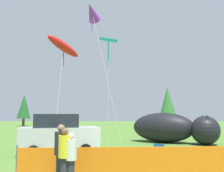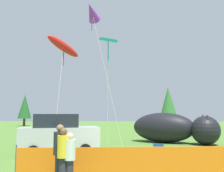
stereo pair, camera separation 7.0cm
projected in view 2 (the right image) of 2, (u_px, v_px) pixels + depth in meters
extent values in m
plane|color=#4C752D|center=(123.00, 161.00, 11.92)|extent=(120.00, 120.00, 0.00)
cube|color=#B7BCC1|center=(59.00, 138.00, 13.99)|extent=(4.65, 2.89, 1.23)
cube|color=#1E232D|center=(56.00, 120.00, 14.05)|extent=(2.74, 2.21, 0.74)
cylinder|color=black|center=(81.00, 146.00, 15.09)|extent=(0.68, 0.41, 0.64)
cylinder|color=black|center=(85.00, 150.00, 13.42)|extent=(0.68, 0.41, 0.64)
cylinder|color=black|center=(35.00, 147.00, 14.44)|extent=(0.68, 0.41, 0.64)
cylinder|color=black|center=(33.00, 152.00, 12.78)|extent=(0.68, 0.41, 0.64)
cube|color=#1959A5|center=(160.00, 154.00, 11.59)|extent=(0.70, 0.70, 0.03)
cube|color=#1959A5|center=(158.00, 149.00, 11.40)|extent=(0.46, 0.24, 0.47)
cylinder|color=#A5A5AD|center=(157.00, 157.00, 11.87)|extent=(0.02, 0.02, 0.41)
cylinder|color=#A5A5AD|center=(166.00, 158.00, 11.66)|extent=(0.02, 0.02, 0.41)
cylinder|color=#A5A5AD|center=(154.00, 158.00, 11.48)|extent=(0.02, 0.02, 0.41)
cylinder|color=#A5A5AD|center=(164.00, 159.00, 11.27)|extent=(0.02, 0.02, 0.41)
ellipsoid|color=black|center=(163.00, 127.00, 19.64)|extent=(5.46, 4.33, 2.32)
ellipsoid|color=white|center=(163.00, 134.00, 19.58)|extent=(3.61, 3.00, 1.04)
sphere|color=black|center=(206.00, 130.00, 18.08)|extent=(2.09, 2.09, 2.09)
cone|color=black|center=(203.00, 119.00, 18.69)|extent=(0.58, 0.58, 0.63)
cone|color=black|center=(208.00, 119.00, 17.65)|extent=(0.58, 0.58, 0.63)
cube|color=orange|center=(139.00, 161.00, 9.21)|extent=(8.90, 0.79, 1.03)
cylinder|color=#4C4C51|center=(16.00, 161.00, 9.00)|extent=(0.05, 0.05, 1.13)
cylinder|color=#2D2D38|center=(59.00, 169.00, 8.22)|extent=(0.28, 0.28, 0.90)
cylinder|color=#26262D|center=(60.00, 143.00, 8.31)|extent=(0.41, 0.41, 0.75)
sphere|color=#8C6647|center=(60.00, 128.00, 8.37)|extent=(0.24, 0.24, 0.24)
cylinder|color=#2D2D38|center=(63.00, 171.00, 7.96)|extent=(0.27, 0.27, 0.85)
cylinder|color=yellow|center=(63.00, 146.00, 8.04)|extent=(0.39, 0.39, 0.71)
sphere|color=brown|center=(64.00, 132.00, 8.10)|extent=(0.23, 0.23, 0.23)
cylinder|color=silver|center=(70.00, 150.00, 8.03)|extent=(0.36, 0.36, 0.65)
sphere|color=beige|center=(70.00, 136.00, 8.07)|extent=(0.21, 0.21, 0.21)
cylinder|color=silver|center=(107.00, 78.00, 16.49)|extent=(2.11, 0.16, 9.19)
cone|color=purple|center=(92.00, 12.00, 17.10)|extent=(1.21, 1.73, 1.41)
cylinder|color=purple|center=(92.00, 22.00, 17.02)|extent=(0.06, 0.06, 1.20)
cylinder|color=silver|center=(59.00, 96.00, 16.06)|extent=(0.25, 1.32, 6.81)
ellipsoid|color=red|center=(64.00, 47.00, 17.07)|extent=(2.07, 2.90, 1.49)
cylinder|color=red|center=(63.00, 57.00, 16.99)|extent=(0.06, 0.06, 1.20)
cylinder|color=silver|center=(108.00, 96.00, 14.89)|extent=(0.10, 0.73, 6.64)
cube|color=#19B2B2|center=(108.00, 40.00, 14.90)|extent=(1.15, 1.16, 0.48)
cylinder|color=#19B2B2|center=(108.00, 51.00, 14.82)|extent=(0.06, 0.06, 1.20)
cylinder|color=brown|center=(169.00, 122.00, 44.00)|extent=(0.53, 0.53, 1.66)
cone|color=#2D6B2D|center=(168.00, 102.00, 44.38)|extent=(2.93, 2.93, 5.32)
cylinder|color=brown|center=(24.00, 122.00, 44.90)|extent=(0.43, 0.43, 1.35)
cone|color=#1E5623|center=(25.00, 106.00, 45.21)|extent=(2.38, 2.38, 4.32)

